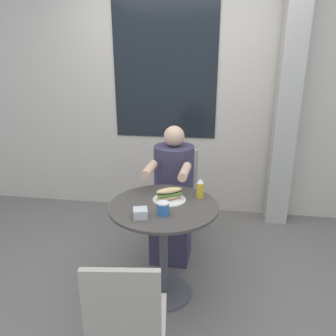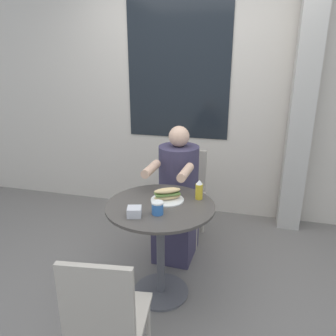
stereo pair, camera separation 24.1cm
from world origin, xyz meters
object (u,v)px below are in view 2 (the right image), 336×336
Objects in this scene: sandwich_on_plate at (167,195)px; condiment_bottle at (199,190)px; cafe_table at (160,229)px; empty_chair_across at (104,316)px; drink_cup at (158,208)px; diner_chair at (186,186)px; seated_diner at (177,201)px.

condiment_bottle is at bearing 21.05° from sandwich_on_plate.
cafe_table is 0.84m from empty_chair_across.
cafe_table is at bearing 79.47° from empty_chair_across.
drink_cup is at bearing 77.04° from empty_chair_across.
sandwich_on_plate is (0.03, 0.08, 0.23)m from cafe_table.
diner_chair reaches higher than drink_cup.
condiment_bottle is at bearing 124.47° from seated_diner.
drink_cup is (0.03, -1.06, 0.26)m from diner_chair.
sandwich_on_plate is at bearing 77.96° from empty_chair_across.
diner_chair is at bearing 108.34° from condiment_bottle.
seated_diner is 0.76m from drink_cup.
seated_diner reaches higher than cafe_table.
condiment_bottle reaches higher than cafe_table.
sandwich_on_plate reaches higher than cafe_table.
empty_chair_across is 0.96m from sandwich_on_plate.
condiment_bottle is at bearing 66.55° from empty_chair_across.
cafe_table is 0.28m from drink_cup.
drink_cup is at bearing 93.81° from diner_chair.
seated_diner is 4.93× the size of sandwich_on_plate.
seated_diner reaches higher than condiment_bottle.
condiment_bottle reaches higher than empty_chair_across.
cafe_table is 3.21× the size of sandwich_on_plate.
diner_chair is (-0.01, 0.92, -0.03)m from cafe_table.
empty_chair_across is 3.64× the size of sandwich_on_plate.
diner_chair is at bearing -88.55° from seated_diner.
drink_cup is (0.03, -0.71, 0.27)m from seated_diner.
cafe_table is 0.40m from condiment_bottle.
empty_chair_across reaches higher than sandwich_on_plate.
condiment_bottle is (0.25, -0.40, 0.30)m from seated_diner.
condiment_bottle is (0.22, 0.31, 0.03)m from drink_cup.
sandwich_on_plate is (0.04, -0.49, 0.27)m from seated_diner.
empty_chair_across is at bearing -94.42° from sandwich_on_plate.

